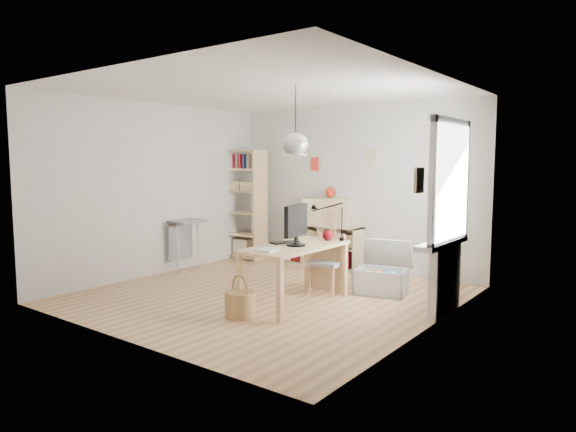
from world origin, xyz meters
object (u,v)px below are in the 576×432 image
Objects in this scene: storage_chest at (383,276)px; monitor at (296,223)px; desk at (295,253)px; tall_bookshelf at (244,200)px; chair at (328,260)px; drawer_chest at (328,212)px; cube_shelf at (324,249)px.

monitor is (-0.59, -1.20, 0.81)m from storage_chest.
desk is 3.27m from tall_bookshelf.
monitor is at bearing -37.08° from tall_bookshelf.
desk is 0.73m from chair.
drawer_chest is (-1.55, 1.03, 0.72)m from storage_chest.
desk is 0.38m from monitor.
chair is at bearing -156.04° from storage_chest.
tall_bookshelf is 1.70m from drawer_chest.
drawer_chest is at bearing 133.31° from storage_chest.
chair is at bearing 87.55° from desk.
storage_chest is (1.66, -1.07, -0.07)m from cube_shelf.
monitor reaches higher than storage_chest.
storage_chest is at bearing -32.87° from cube_shelf.
monitor is (1.06, -2.27, 0.74)m from cube_shelf.
storage_chest is (0.63, 1.16, -0.43)m from desk.
monitor is (0.04, -0.03, 0.38)m from desk.
cube_shelf is 1.58× the size of storage_chest.
desk is 2.48m from cube_shelf.
chair is at bearing -55.38° from cube_shelf.
cube_shelf is 1.77m from tall_bookshelf.
cube_shelf is 1.73× the size of chair.
desk is 1.85× the size of chair.
tall_bookshelf is 2.96m from chair.
tall_bookshelf is at bearing 131.01° from monitor.
drawer_chest reaches higher than storage_chest.
cube_shelf reaches higher than storage_chest.
storage_chest is at bearing 61.40° from desk.
drawer_chest is (1.67, 0.24, -0.14)m from tall_bookshelf.
desk is 2.39m from drawer_chest.
monitor is (2.63, -1.98, -0.05)m from tall_bookshelf.
storage_chest is at bearing 27.88° from chair.
storage_chest is (0.60, 0.45, -0.23)m from chair.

